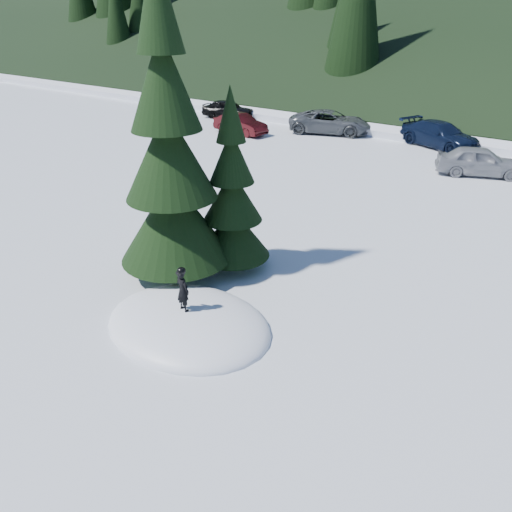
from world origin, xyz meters
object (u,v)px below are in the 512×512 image
Objects in this scene: car_2 at (330,122)px; car_3 at (440,135)px; car_0 at (228,109)px; car_1 at (240,124)px; spruce_tall at (170,166)px; car_4 at (480,161)px; child_skier at (183,290)px; spruce_short at (232,202)px.

car_3 is (6.88, 0.61, -0.00)m from car_2.
car_0 reaches higher than car_1.
spruce_tall is 19.34m from car_1.
car_4 is (3.43, -4.29, -0.03)m from car_3.
child_skier is at bearing -155.60° from car_3.
car_3 is at bearing 87.88° from spruce_tall.
car_3 is at bearing 90.77° from spruce_short.
spruce_tall reaches higher than child_skier.
spruce_tall is 20.70m from car_2.
car_3 is at bearing 15.86° from car_4.
car_1 is (-11.59, 14.56, -1.48)m from spruce_short.
spruce_short is 18.86m from car_3.
car_3 is (0.75, 20.21, -2.61)m from spruce_tall.
car_1 is at bearing -145.47° from car_0.
car_1 is at bearing -46.24° from child_skier.
car_0 is 5.39m from car_1.
spruce_tall is 2.14× the size of car_4.
car_0 is 8.52m from car_2.
car_2 is 1.29× the size of car_4.
child_skier is 22.10m from car_3.
child_skier is 0.22× the size of car_3.
spruce_short is at bearing -153.60° from car_0.
spruce_short reaches higher than car_4.
spruce_tall is 3.64m from child_skier.
car_2 is (-8.27, 21.45, -0.31)m from child_skier.
car_4 is (4.18, 15.91, -2.64)m from spruce_tall.
spruce_tall reaches higher than car_1.
car_1 is 0.76× the size of car_3.
spruce_short is 1.09× the size of car_3.
spruce_tall is 16.66m from car_4.
car_2 is at bearing 47.55° from car_4.
spruce_tall is at bearing 142.52° from car_4.
car_0 is at bearing 53.54° from car_1.
spruce_short is at bearing 144.88° from car_4.
car_1 is (4.06, -3.54, -0.03)m from car_0.
car_4 is (10.31, -3.69, -0.03)m from car_2.
spruce_short is 1.43× the size of car_1.
car_2 is 10.95m from car_4.
spruce_short is (1.00, 1.40, -1.22)m from spruce_tall.
car_0 is 0.95× the size of car_4.
car_2 is (8.52, 0.10, 0.06)m from car_0.
car_1 is (-10.59, 15.96, -2.70)m from spruce_tall.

